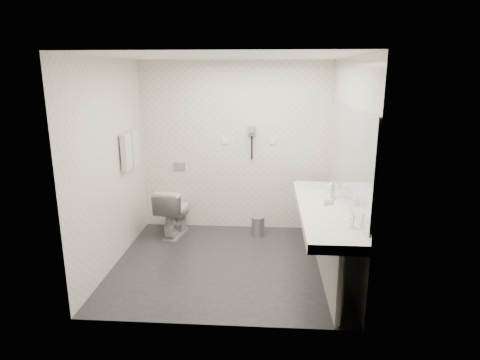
{
  "coord_description": "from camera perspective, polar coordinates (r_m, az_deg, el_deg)",
  "views": [
    {
      "loc": [
        0.48,
        -4.7,
        2.32
      ],
      "look_at": [
        0.15,
        0.15,
        1.05
      ],
      "focal_mm": 30.74,
      "sensor_mm": 36.0,
      "label": 1
    }
  ],
  "objects": [
    {
      "name": "vanity_post_near",
      "position": [
        4.03,
        13.85,
        -14.69
      ],
      "size": [
        0.06,
        0.06,
        0.75
      ],
      "primitive_type": "cylinder",
      "color": "silver",
      "rests_on": "floor"
    },
    {
      "name": "towel_near",
      "position": [
        5.51,
        -15.49,
        3.77
      ],
      "size": [
        0.07,
        0.24,
        0.48
      ],
      "primitive_type": "cube",
      "color": "silver",
      "rests_on": "towel_rail"
    },
    {
      "name": "glass_right",
      "position": [
        5.16,
        12.88,
        -1.58
      ],
      "size": [
        0.07,
        0.07,
        0.12
      ],
      "primitive_type": "cylinder",
      "rotation": [
        0.0,
        0.0,
        0.05
      ],
      "color": "silver",
      "rests_on": "vanity_counter"
    },
    {
      "name": "mirror",
      "position": [
        4.67,
        15.02,
        3.4
      ],
      "size": [
        0.02,
        2.2,
        1.05
      ],
      "primitive_type": "cube",
      "color": "#B2BCC6",
      "rests_on": "wall_right"
    },
    {
      "name": "wall_left",
      "position": [
        5.17,
        -17.52,
        2.02
      ],
      "size": [
        0.0,
        2.6,
        2.6
      ],
      "primitive_type": "plane",
      "rotation": [
        1.57,
        0.0,
        1.57
      ],
      "color": "silver",
      "rests_on": "floor"
    },
    {
      "name": "vanity_panel",
      "position": [
        4.95,
        11.49,
        -8.82
      ],
      "size": [
        0.03,
        2.15,
        0.75
      ],
      "primitive_type": "cube",
      "color": "gray",
      "rests_on": "floor"
    },
    {
      "name": "ceiling",
      "position": [
        4.73,
        -2.02,
        16.81
      ],
      "size": [
        2.8,
        2.8,
        0.0
      ],
      "primitive_type": "plane",
      "rotation": [
        3.14,
        0.0,
        0.0
      ],
      "color": "white",
      "rests_on": "wall_back"
    },
    {
      "name": "wall_front",
      "position": [
        3.6,
        -3.96,
        -2.72
      ],
      "size": [
        2.8,
        0.0,
        2.8
      ],
      "primitive_type": "plane",
      "rotation": [
        -1.57,
        0.0,
        0.0
      ],
      "color": "silver",
      "rests_on": "floor"
    },
    {
      "name": "wall_right",
      "position": [
        4.91,
        14.61,
        1.57
      ],
      "size": [
        0.0,
        2.6,
        2.6
      ],
      "primitive_type": "plane",
      "rotation": [
        1.57,
        0.0,
        -1.57
      ],
      "color": "silver",
      "rests_on": "floor"
    },
    {
      "name": "switch_plate_a",
      "position": [
        6.1,
        -2.1,
        5.49
      ],
      "size": [
        0.09,
        0.02,
        0.09
      ],
      "primitive_type": "cube",
      "color": "white",
      "rests_on": "wall_back"
    },
    {
      "name": "bin_lid",
      "position": [
        6.02,
        2.53,
        -5.18
      ],
      "size": [
        0.19,
        0.19,
        0.02
      ],
      "primitive_type": "cylinder",
      "color": "#B2B5BA",
      "rests_on": "pedal_bin"
    },
    {
      "name": "floor",
      "position": [
        5.26,
        -1.78,
        -11.52
      ],
      "size": [
        2.8,
        2.8,
        0.0
      ],
      "primitive_type": "plane",
      "color": "#242428",
      "rests_on": "ground"
    },
    {
      "name": "wall_back",
      "position": [
        6.11,
        -0.67,
        4.57
      ],
      "size": [
        2.8,
        0.0,
        2.8
      ],
      "primitive_type": "plane",
      "rotation": [
        1.57,
        0.0,
        0.0
      ],
      "color": "silver",
      "rests_on": "floor"
    },
    {
      "name": "vanity_counter",
      "position": [
        4.79,
        11.45,
        -4.15
      ],
      "size": [
        0.55,
        2.2,
        0.1
      ],
      "primitive_type": "cube",
      "color": "white",
      "rests_on": "floor"
    },
    {
      "name": "pedal_bin",
      "position": [
        6.07,
        2.51,
        -6.45
      ],
      "size": [
        0.24,
        0.24,
        0.27
      ],
      "primitive_type": "cylinder",
      "rotation": [
        0.0,
        0.0,
        0.3
      ],
      "color": "#B2B5BA",
      "rests_on": "floor"
    },
    {
      "name": "vanity_post_far",
      "position": [
        5.91,
        10.51,
        -4.81
      ],
      "size": [
        0.06,
        0.06,
        0.75
      ],
      "primitive_type": "cylinder",
      "color": "silver",
      "rests_on": "floor"
    },
    {
      "name": "soap_bottle_a",
      "position": [
        4.79,
        11.82,
        -2.98
      ],
      "size": [
        0.05,
        0.05,
        0.09
      ],
      "primitive_type": "imported",
      "rotation": [
        0.0,
        0.0,
        0.28
      ],
      "color": "beige",
      "rests_on": "vanity_counter"
    },
    {
      "name": "faucet_near",
      "position": [
        4.18,
        15.32,
        -5.41
      ],
      "size": [
        0.04,
        0.04,
        0.15
      ],
      "primitive_type": "cylinder",
      "color": "silver",
      "rests_on": "vanity_counter"
    },
    {
      "name": "soap_bottle_b",
      "position": [
        4.86,
        12.5,
        -2.68
      ],
      "size": [
        0.11,
        0.11,
        0.11
      ],
      "primitive_type": "imported",
      "rotation": [
        0.0,
        0.0,
        -0.57
      ],
      "color": "beige",
      "rests_on": "vanity_counter"
    },
    {
      "name": "dryer_barrel",
      "position": [
        5.96,
        1.66,
        7.02
      ],
      "size": [
        0.08,
        0.14,
        0.08
      ],
      "primitive_type": "cylinder",
      "rotation": [
        1.57,
        0.0,
        0.0
      ],
      "color": "gray",
      "rests_on": "dryer_cradle"
    },
    {
      "name": "basin_far",
      "position": [
        5.4,
        10.6,
        -1.58
      ],
      "size": [
        0.4,
        0.31,
        0.05
      ],
      "primitive_type": "ellipsoid",
      "color": "white",
      "rests_on": "vanity_counter"
    },
    {
      "name": "basin_near",
      "position": [
        4.18,
        12.6,
        -6.57
      ],
      "size": [
        0.4,
        0.31,
        0.05
      ],
      "primitive_type": "ellipsoid",
      "color": "white",
      "rests_on": "vanity_counter"
    },
    {
      "name": "switch_plate_b",
      "position": [
        6.07,
        4.52,
        5.4
      ],
      "size": [
        0.09,
        0.02,
        0.09
      ],
      "primitive_type": "cube",
      "color": "white",
      "rests_on": "wall_back"
    },
    {
      "name": "flush_plate",
      "position": [
        6.28,
        -8.43,
        1.89
      ],
      "size": [
        0.18,
        0.02,
        0.12
      ],
      "primitive_type": "cube",
      "color": "#B2B5BA",
      "rests_on": "wall_back"
    },
    {
      "name": "dryer_cradle",
      "position": [
        6.03,
        1.68,
        6.83
      ],
      "size": [
        0.1,
        0.04,
        0.14
      ],
      "primitive_type": "cube",
      "color": "gray",
      "rests_on": "wall_back"
    },
    {
      "name": "toilet",
      "position": [
        6.1,
        -9.11,
        -4.32
      ],
      "size": [
        0.5,
        0.76,
        0.71
      ],
      "primitive_type": "imported",
      "rotation": [
        0.0,
        0.0,
        2.99
      ],
      "color": "white",
      "rests_on": "floor"
    },
    {
      "name": "towel_far",
      "position": [
        5.77,
        -14.58,
        4.3
      ],
      "size": [
        0.07,
        0.24,
        0.48
      ],
      "primitive_type": "cube",
      "color": "silver",
      "rests_on": "towel_rail"
    },
    {
      "name": "faucet_far",
      "position": [
        5.4,
        12.7,
        -0.69
      ],
      "size": [
        0.04,
        0.04,
        0.15
      ],
      "primitive_type": "cylinder",
      "color": "silver",
      "rests_on": "vanity_counter"
    },
    {
      "name": "towel_rail",
      "position": [
        5.61,
        -15.27,
        6.25
      ],
      "size": [
        0.02,
        0.62,
        0.02
      ],
      "primitive_type": "cylinder",
      "rotation": [
        1.57,
        0.0,
        0.0
      ],
      "color": "silver",
      "rests_on": "wall_left"
    },
    {
      "name": "dryer_cord",
      "position": [
        6.05,
        1.66,
        4.46
      ],
      "size": [
        0.02,
        0.02,
        0.35
      ],
      "primitive_type": "cylinder",
      "color": "black",
      "rests_on": "dryer_cradle"
    },
    {
      "name": "glass_left",
      "position": [
        5.06,
        12.8,
        -1.93
      ],
      "size": [
        0.08,
        0.08,
        0.12
      ],
      "primitive_type": "cylinder",
      "rotation": [
        0.0,
        0.0,
        -0.27
      ],
      "color": "silver",
      "rests_on": "vanity_counter"
    }
  ]
}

